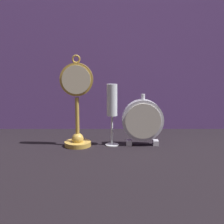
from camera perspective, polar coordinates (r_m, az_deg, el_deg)
ground_plane at (r=1.09m, az=-0.02°, el=-7.02°), size 4.00×4.00×0.00m
fabric_backdrop_drape at (r=1.36m, az=0.04°, el=8.83°), size 1.78×0.01×0.58m
pocket_watch_on_stand at (r=1.11m, az=-6.42°, el=0.73°), size 0.12×0.10×0.33m
mantel_clock_silver at (r=1.13m, az=5.62°, el=-1.60°), size 0.15×0.04×0.19m
champagne_flute at (r=1.11m, az=-0.17°, el=1.35°), size 0.05×0.05×0.22m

